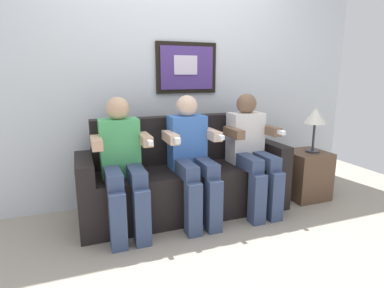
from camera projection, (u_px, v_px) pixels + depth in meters
The scene contains 8 objects.
ground_plane at pixel (198, 226), 2.70m from camera, with size 5.62×5.62×0.00m, color #9E9384.
back_wall_assembly at pixel (171, 73), 3.11m from camera, with size 4.32×0.10×2.60m.
couch at pixel (185, 180), 2.93m from camera, with size 1.92×0.58×0.90m.
person_on_left at pixel (122, 161), 2.51m from camera, with size 0.46×0.56×1.11m.
person_in_middle at pixel (192, 154), 2.71m from camera, with size 0.46×0.56×1.11m.
person_on_right at pixel (251, 149), 2.92m from camera, with size 0.46×0.56×1.11m.
side_table_right at pixel (306, 175), 3.29m from camera, with size 0.40×0.40×0.50m.
table_lamp at pixel (315, 118), 3.14m from camera, with size 0.22×0.22×0.46m.
Camera 1 is at (-0.91, -2.30, 1.29)m, focal length 29.08 mm.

